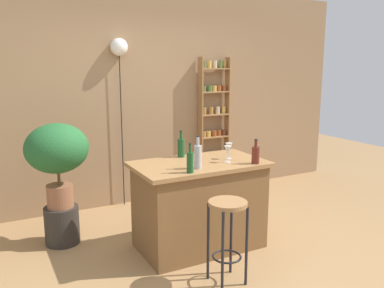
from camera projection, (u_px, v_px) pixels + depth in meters
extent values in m
plane|color=#A37A4C|center=(214.00, 258.00, 3.89)|extent=(12.00, 12.00, 0.00)
cube|color=#997551|center=(139.00, 97.00, 5.30)|extent=(6.40, 0.10, 2.80)
cube|color=brown|center=(199.00, 207.00, 4.06)|extent=(1.20, 0.69, 0.84)
cube|color=#9E7042|center=(199.00, 164.00, 3.98)|extent=(1.30, 0.75, 0.04)
cylinder|color=black|center=(223.00, 253.00, 3.25)|extent=(0.02, 0.02, 0.69)
cylinder|color=black|center=(247.00, 247.00, 3.36)|extent=(0.02, 0.02, 0.69)
cylinder|color=black|center=(208.00, 242.00, 3.45)|extent=(0.02, 0.02, 0.69)
cylinder|color=black|center=(231.00, 236.00, 3.56)|extent=(0.02, 0.02, 0.69)
torus|color=black|center=(227.00, 257.00, 3.43)|extent=(0.25, 0.25, 0.02)
cylinder|color=#9E7042|center=(228.00, 203.00, 3.33)|extent=(0.33, 0.33, 0.03)
cube|color=#9E7042|center=(201.00, 127.00, 5.66)|extent=(0.02, 0.12, 1.92)
cube|color=#9E7042|center=(227.00, 125.00, 5.87)|extent=(0.02, 0.12, 1.92)
cube|color=#9E7042|center=(213.00, 180.00, 5.92)|extent=(0.42, 0.12, 0.02)
cylinder|color=beige|center=(203.00, 177.00, 5.84)|extent=(0.07, 0.07, 0.09)
cylinder|color=beige|center=(211.00, 176.00, 5.89)|extent=(0.07, 0.07, 0.09)
cylinder|color=#4C7033|center=(217.00, 175.00, 5.95)|extent=(0.07, 0.07, 0.09)
cylinder|color=gold|center=(223.00, 175.00, 5.98)|extent=(0.07, 0.07, 0.09)
cube|color=#9E7042|center=(214.00, 158.00, 5.86)|extent=(0.42, 0.12, 0.02)
cylinder|color=#4C7033|center=(204.00, 157.00, 5.76)|extent=(0.06, 0.06, 0.08)
cylinder|color=brown|center=(208.00, 156.00, 5.81)|extent=(0.06, 0.06, 0.08)
cylinder|color=#4C7033|center=(214.00, 155.00, 5.86)|extent=(0.06, 0.06, 0.08)
cylinder|color=#994C23|center=(219.00, 155.00, 5.89)|extent=(0.06, 0.06, 0.08)
cylinder|color=#4C7033|center=(224.00, 154.00, 5.93)|extent=(0.06, 0.06, 0.08)
cube|color=#9E7042|center=(214.00, 137.00, 5.80)|extent=(0.42, 0.12, 0.02)
cylinder|color=#AD7A38|center=(204.00, 134.00, 5.72)|extent=(0.06, 0.06, 0.08)
cylinder|color=gold|center=(209.00, 134.00, 5.75)|extent=(0.06, 0.06, 0.08)
cylinder|color=#994C23|center=(214.00, 134.00, 5.78)|extent=(0.06, 0.06, 0.08)
cylinder|color=#994C23|center=(219.00, 133.00, 5.83)|extent=(0.06, 0.06, 0.08)
cylinder|color=brown|center=(224.00, 132.00, 5.86)|extent=(0.06, 0.06, 0.08)
cube|color=#9E7042|center=(214.00, 115.00, 5.73)|extent=(0.42, 0.12, 0.02)
cylinder|color=#AD7A38|center=(204.00, 111.00, 5.66)|extent=(0.06, 0.06, 0.10)
cylinder|color=#AD7A38|center=(211.00, 111.00, 5.69)|extent=(0.06, 0.06, 0.10)
cylinder|color=beige|center=(218.00, 110.00, 5.74)|extent=(0.06, 0.06, 0.10)
cylinder|color=gold|center=(224.00, 110.00, 5.80)|extent=(0.06, 0.06, 0.10)
cube|color=#9E7042|center=(214.00, 92.00, 5.67)|extent=(0.42, 0.12, 0.02)
cylinder|color=#4C7033|center=(204.00, 89.00, 5.59)|extent=(0.06, 0.06, 0.08)
cylinder|color=#4C7033|center=(210.00, 89.00, 5.62)|extent=(0.06, 0.06, 0.08)
cylinder|color=gold|center=(214.00, 88.00, 5.67)|extent=(0.06, 0.06, 0.08)
cylinder|color=#994C23|center=(219.00, 88.00, 5.70)|extent=(0.06, 0.06, 0.08)
cylinder|color=#994C23|center=(224.00, 88.00, 5.74)|extent=(0.06, 0.06, 0.08)
cube|color=#9E7042|center=(215.00, 69.00, 5.61)|extent=(0.42, 0.12, 0.02)
cylinder|color=#4C7033|center=(204.00, 64.00, 5.51)|extent=(0.05, 0.05, 0.10)
cylinder|color=gold|center=(209.00, 64.00, 5.55)|extent=(0.05, 0.05, 0.10)
cylinder|color=beige|center=(215.00, 64.00, 5.60)|extent=(0.05, 0.05, 0.10)
cylinder|color=#4C7033|center=(221.00, 64.00, 5.64)|extent=(0.05, 0.05, 0.10)
cylinder|color=#AD7A38|center=(225.00, 64.00, 5.68)|extent=(0.05, 0.05, 0.10)
cylinder|color=#2D2823|center=(62.00, 225.00, 4.18)|extent=(0.35, 0.35, 0.39)
cylinder|color=#935B3D|center=(60.00, 196.00, 4.12)|extent=(0.26, 0.26, 0.24)
cylinder|color=brown|center=(59.00, 177.00, 4.08)|extent=(0.03, 0.03, 0.16)
ellipsoid|color=#23602D|center=(57.00, 148.00, 4.02)|extent=(0.63, 0.57, 0.50)
cylinder|color=#194C23|center=(181.00, 148.00, 4.19)|extent=(0.07, 0.07, 0.19)
cylinder|color=#194C23|center=(181.00, 135.00, 4.16)|extent=(0.03, 0.03, 0.07)
cylinder|color=black|center=(181.00, 131.00, 4.15)|extent=(0.03, 0.03, 0.01)
cylinder|color=#194C23|center=(190.00, 163.00, 3.58)|extent=(0.06, 0.06, 0.18)
cylinder|color=#194C23|center=(190.00, 149.00, 3.56)|extent=(0.02, 0.02, 0.07)
cylinder|color=black|center=(190.00, 144.00, 3.55)|extent=(0.03, 0.03, 0.01)
cylinder|color=#B2B2B7|center=(198.00, 157.00, 3.73)|extent=(0.07, 0.07, 0.21)
cylinder|color=#B2B2B7|center=(198.00, 141.00, 3.70)|extent=(0.03, 0.03, 0.08)
cylinder|color=black|center=(198.00, 136.00, 3.69)|extent=(0.03, 0.03, 0.01)
cylinder|color=#5B2319|center=(256.00, 155.00, 3.91)|extent=(0.08, 0.08, 0.17)
cylinder|color=#5B2319|center=(256.00, 144.00, 3.89)|extent=(0.03, 0.03, 0.06)
cylinder|color=black|center=(256.00, 140.00, 3.88)|extent=(0.03, 0.03, 0.01)
cylinder|color=silver|center=(229.00, 158.00, 4.12)|extent=(0.06, 0.06, 0.00)
cylinder|color=silver|center=(229.00, 155.00, 4.12)|extent=(0.01, 0.01, 0.07)
cone|color=silver|center=(229.00, 147.00, 4.10)|extent=(0.07, 0.07, 0.08)
cylinder|color=silver|center=(228.00, 162.00, 3.98)|extent=(0.06, 0.06, 0.00)
cylinder|color=silver|center=(228.00, 158.00, 3.97)|extent=(0.01, 0.01, 0.07)
cone|color=silver|center=(228.00, 150.00, 3.96)|extent=(0.07, 0.07, 0.08)
cylinder|color=black|center=(122.00, 129.00, 5.15)|extent=(0.01, 0.01, 2.03)
sphere|color=white|center=(119.00, 47.00, 4.95)|extent=(0.22, 0.22, 0.22)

